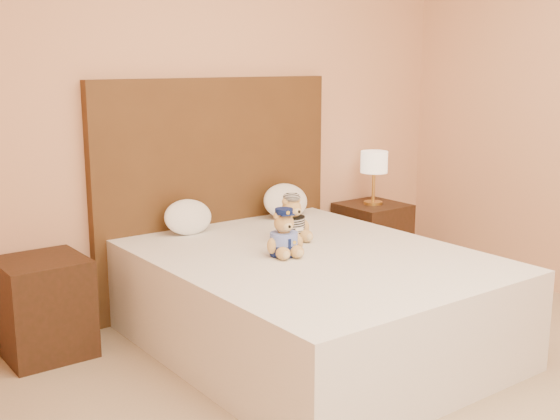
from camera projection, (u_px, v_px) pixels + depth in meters
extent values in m
cube|color=tan|center=(211.00, 101.00, 4.57)|extent=(4.00, 0.04, 2.70)
cube|color=white|center=(311.00, 321.00, 4.00)|extent=(1.60, 2.00, 0.30)
cube|color=silver|center=(311.00, 275.00, 3.94)|extent=(1.60, 2.00, 0.25)
cube|color=#4C2F16|center=(216.00, 192.00, 4.67)|extent=(1.75, 0.08, 1.50)
cube|color=#341B10|center=(44.00, 307.00, 3.87)|extent=(0.45, 0.45, 0.55)
cube|color=#341B10|center=(372.00, 239.00, 5.33)|extent=(0.45, 0.45, 0.55)
cylinder|color=gold|center=(373.00, 203.00, 5.27)|extent=(0.14, 0.14, 0.02)
cylinder|color=gold|center=(373.00, 186.00, 5.25)|extent=(0.02, 0.02, 0.26)
cylinder|color=beige|center=(374.00, 162.00, 5.21)|extent=(0.20, 0.20, 0.16)
ellipsoid|color=white|center=(188.00, 215.00, 4.36)|extent=(0.33, 0.21, 0.23)
ellipsoid|color=white|center=(286.00, 199.00, 4.80)|extent=(0.36, 0.23, 0.25)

